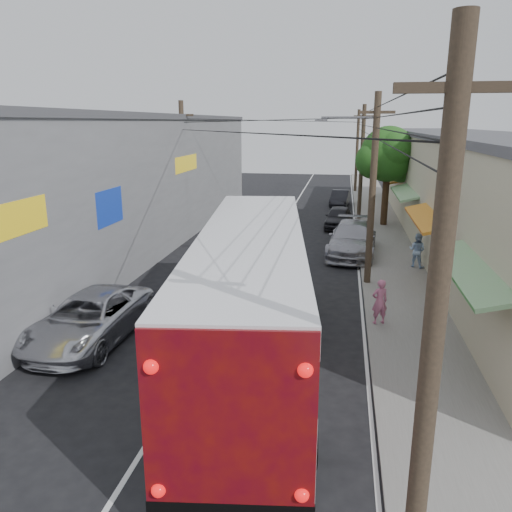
# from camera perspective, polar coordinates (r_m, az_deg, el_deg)

# --- Properties ---
(ground) EXTENTS (120.00, 120.00, 0.00)m
(ground) POSITION_cam_1_polar(r_m,az_deg,el_deg) (11.33, -14.04, -22.52)
(ground) COLOR black
(ground) RESTS_ON ground
(sidewalk) EXTENTS (3.00, 80.00, 0.12)m
(sidewalk) POSITION_cam_1_polar(r_m,az_deg,el_deg) (29.02, 14.57, 1.10)
(sidewalk) COLOR slate
(sidewalk) RESTS_ON ground
(building_right) EXTENTS (7.09, 40.00, 6.25)m
(building_right) POSITION_cam_1_polar(r_m,az_deg,el_deg) (31.13, 22.99, 7.11)
(building_right) COLOR #B1AC8C
(building_right) RESTS_ON ground
(building_left) EXTENTS (7.20, 36.00, 7.25)m
(building_left) POSITION_cam_1_polar(r_m,az_deg,el_deg) (29.11, -15.75, 8.26)
(building_left) COLOR gray
(building_left) RESTS_ON ground
(utility_poles) EXTENTS (11.80, 45.28, 8.00)m
(utility_poles) POSITION_cam_1_polar(r_m,az_deg,el_deg) (28.57, 8.23, 9.51)
(utility_poles) COLOR #473828
(utility_poles) RESTS_ON ground
(street_tree) EXTENTS (4.40, 4.00, 6.60)m
(street_tree) POSITION_cam_1_polar(r_m,az_deg,el_deg) (34.31, 14.97, 10.98)
(street_tree) COLOR #3F2B19
(street_tree) RESTS_ON ground
(coach_bus) EXTENTS (4.50, 13.78, 3.90)m
(coach_bus) POSITION_cam_1_polar(r_m,az_deg,el_deg) (14.51, -0.48, -4.28)
(coach_bus) COLOR white
(coach_bus) RESTS_ON ground
(jeepney) EXTENTS (2.70, 5.52, 1.51)m
(jeepney) POSITION_cam_1_polar(r_m,az_deg,el_deg) (16.92, -18.44, -6.77)
(jeepney) COLOR silver
(jeepney) RESTS_ON ground
(parked_suv) EXTENTS (2.85, 6.05, 1.71)m
(parked_suv) POSITION_cam_1_polar(r_m,az_deg,el_deg) (26.79, 10.95, 1.92)
(parked_suv) COLOR #9F9EA6
(parked_suv) RESTS_ON ground
(parked_car_mid) EXTENTS (1.94, 4.22, 1.40)m
(parked_car_mid) POSITION_cam_1_polar(r_m,az_deg,el_deg) (33.66, 9.43, 4.39)
(parked_car_mid) COLOR #222227
(parked_car_mid) RESTS_ON ground
(parked_car_far) EXTENTS (1.75, 4.07, 1.31)m
(parked_car_far) POSITION_cam_1_polar(r_m,az_deg,el_deg) (42.50, 9.59, 6.52)
(parked_car_far) COLOR black
(parked_car_far) RESTS_ON ground
(pedestrian_near) EXTENTS (0.68, 0.57, 1.58)m
(pedestrian_near) POSITION_cam_1_polar(r_m,az_deg,el_deg) (17.56, 13.95, -5.08)
(pedestrian_near) COLOR #C2668C
(pedestrian_near) RESTS_ON sidewalk
(pedestrian_far) EXTENTS (1.00, 0.93, 1.64)m
(pedestrian_far) POSITION_cam_1_polar(r_m,az_deg,el_deg) (24.87, 17.94, 0.64)
(pedestrian_far) COLOR #99B8DF
(pedestrian_far) RESTS_ON sidewalk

